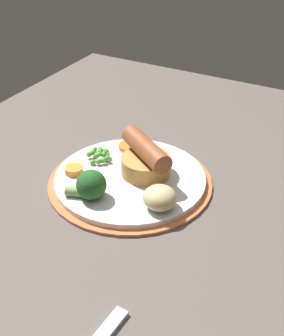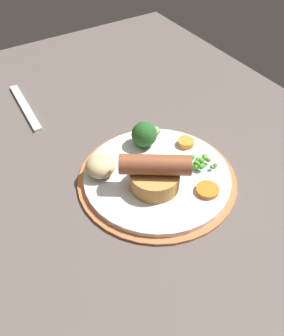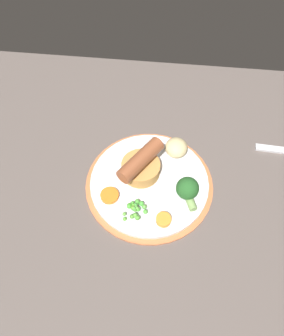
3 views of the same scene
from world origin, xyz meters
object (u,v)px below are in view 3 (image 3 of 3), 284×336
Objects in this scene: dinner_plate at (149,182)px; pea_pile at (135,209)px; sausage_pudding at (141,165)px; carrot_slice_5 at (164,220)px; broccoli_floret_near at (188,189)px; carrot_slice_2 at (110,196)px; potato_chunk_2 at (176,148)px.

dinner_plate is 5.57× the size of pea_pile.
carrot_slice_5 is at bearing -118.24° from sausage_pudding.
carrot_slice_5 is at bearing 124.27° from broccoli_floret_near.
carrot_slice_2 is (-7.49, -4.80, 1.22)cm from dinner_plate.
carrot_slice_2 is 11.72cm from carrot_slice_5.
broccoli_floret_near is 15.42cm from carrot_slice_2.
pea_pile is 0.76× the size of broccoli_floret_near.
broccoli_floret_near is (7.68, -2.70, 3.01)cm from dinner_plate.
potato_chunk_2 is at bearing 84.79° from carrot_slice_5.
broccoli_floret_near is at bearing -79.85° from sausage_pudding.
potato_chunk_2 is 1.36× the size of carrot_slice_2.
broccoli_floret_near is 10.58cm from potato_chunk_2.
potato_chunk_2 is (5.00, 7.53, 2.58)cm from dinner_plate.
dinner_plate is 7.85cm from pea_pile.
sausage_pudding is 10.56cm from broccoli_floret_near.
broccoli_floret_near is at bearing -19.37° from dinner_plate.
pea_pile is 0.96× the size of potato_chunk_2.
pea_pile is at bearing -115.16° from potato_chunk_2.
dinner_plate is 8.98cm from carrot_slice_2.
broccoli_floret_near reaches higher than dinner_plate.
carrot_slice_2 is at bearing -147.36° from dinner_plate.
pea_pile is 6.10cm from carrot_slice_2.
pea_pile is (-0.02, -8.92, -1.70)cm from sausage_pudding.
carrot_slice_5 is (5.49, -10.37, -2.12)cm from sausage_pudding.
potato_chunk_2 is (7.00, 14.91, 0.79)cm from pea_pile.
carrot_slice_2 is (-5.52, -6.34, -2.27)cm from sausage_pudding.
sausage_pudding reaches higher than pea_pile.
dinner_plate is 9.06× the size of carrot_slice_5.
sausage_pudding is at bearing 89.85° from pea_pile.
sausage_pudding reaches higher than dinner_plate.
broccoli_floret_near is (9.66, -4.24, -0.48)cm from sausage_pudding.
pea_pile is 1.63× the size of carrot_slice_5.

